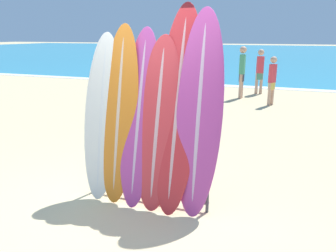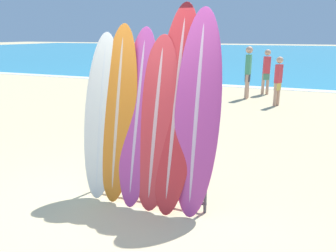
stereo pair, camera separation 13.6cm
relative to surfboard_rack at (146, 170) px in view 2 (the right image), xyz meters
The scene contains 13 objects.
ground_plane 0.57m from the surfboard_rack, 104.63° to the right, with size 160.00×160.00×0.00m, color #CCB789.
ocean_water 40.00m from the surfboard_rack, 90.13° to the left, with size 120.00×60.00×0.01m.
surfboard_rack is the anchor object (origin of this frame).
surfboard_slot_0 0.94m from the surfboard_rack, behind, with size 0.54×0.54×2.22m.
surfboard_slot_1 0.83m from the surfboard_rack, behind, with size 0.54×0.58×2.33m.
surfboard_slot_2 0.71m from the surfboard_rack, 154.95° to the left, with size 0.51×0.69×2.29m.
surfboard_slot_3 0.67m from the surfboard_rack, 15.54° to the left, with size 0.58×0.64×2.20m.
surfboard_slot_4 0.93m from the surfboard_rack, 15.07° to the left, with size 0.58×0.81×2.59m.
surfboard_slot_5 1.05m from the surfboard_rack, ahead, with size 0.57×0.56×2.51m.
person_near_water 7.21m from the surfboard_rack, 80.64° to the left, with size 0.24×0.26×1.53m.
person_mid_beach 9.13m from the surfboard_rack, 86.11° to the left, with size 0.28×0.23×1.66m.
person_far_left 4.64m from the surfboard_rack, 109.32° to the left, with size 0.24×0.27×1.61m.
person_far_right 8.02m from the surfboard_rack, 89.23° to the left, with size 0.24×0.30×1.80m.
Camera 2 is at (1.85, -3.27, 2.18)m, focal length 35.00 mm.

